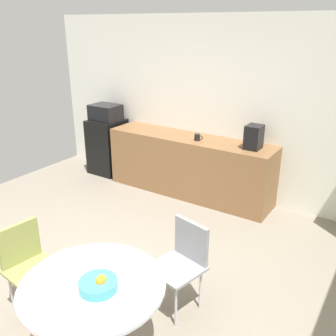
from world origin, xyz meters
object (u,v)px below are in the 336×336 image
Objects in this scene: microwave at (105,112)px; mug_white at (197,137)px; chair_olive at (27,258)px; round_table at (94,300)px; coffee_maker at (254,137)px; fruit_bowl at (99,284)px; mini_fridge at (108,146)px; chair_gray at (184,256)px.

mug_white is at bearing -2.61° from microwave.
chair_olive is 2.89m from mug_white.
coffee_maker is at bearing 90.11° from round_table.
mug_white reaches higher than round_table.
microwave is at bearing 131.28° from fruit_bowl.
mug_white reaches higher than chair_olive.
chair_olive is at bearing -60.15° from mini_fridge.
round_table is at bearing 166.36° from fruit_bowl.
coffee_maker reaches higher than chair_olive.
fruit_bowl is 0.85× the size of coffee_maker.
microwave is 3.43m from chair_olive.
fruit_bowl is 3.13m from mug_white.
microwave reaches higher than fruit_bowl.
mini_fridge is 3.55m from chair_gray.
chair_gray and chair_olive have the same top height.
mug_white is 0.81m from coffee_maker.
coffee_maker reaches higher than chair_gray.
mug_white is (0.13, 2.86, 0.43)m from chair_olive.
chair_gray is 2.59× the size of coffee_maker.
coffee_maker is (2.61, 0.00, -0.01)m from microwave.
mini_fridge is at bearing 142.94° from chair_gray.
round_table is 0.94m from chair_gray.
microwave is at bearing 119.85° from chair_olive.
microwave is 0.58× the size of chair_olive.
mini_fridge is 3.39m from chair_olive.
microwave is at bearing 180.00° from coffee_maker.
chair_gray is at bearing -63.62° from mug_white.
microwave is (0.00, 0.00, 0.60)m from mini_fridge.
chair_gray is 6.43× the size of mug_white.
mini_fridge is 3.43× the size of fruit_bowl.
mug_white is (-0.89, 2.99, 0.17)m from fruit_bowl.
microwave is at bearing 0.00° from mini_fridge.
mug_white is at bearing -174.11° from coffee_maker.
fruit_bowl is (1.01, -0.14, 0.25)m from chair_olive.
chair_olive is (-0.93, 0.12, -0.07)m from round_table.
chair_gray is (2.83, -2.14, 0.05)m from mini_fridge.
microwave reaches higher than chair_gray.
coffee_maker is at bearing 72.48° from chair_olive.
mug_white is (-1.02, 2.06, 0.43)m from chair_gray.
microwave is 1.50× the size of coffee_maker.
round_table is at bearing -103.04° from chair_gray.
mug_white reaches higher than fruit_bowl.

